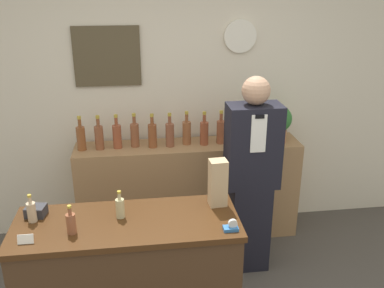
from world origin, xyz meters
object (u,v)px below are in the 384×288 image
at_px(potted_plant, 278,122).
at_px(paper_bag, 218,183).
at_px(shopkeeper, 251,178).
at_px(tape_dispenser, 231,227).

bearing_deg(potted_plant, paper_bag, -125.17).
height_order(shopkeeper, tape_dispenser, shopkeeper).
xyz_separation_m(shopkeeper, potted_plant, (0.39, 0.53, 0.30)).
xyz_separation_m(shopkeeper, tape_dispenser, (-0.37, -0.90, 0.13)).
height_order(shopkeeper, paper_bag, shopkeeper).
relative_size(shopkeeper, paper_bag, 5.23).
xyz_separation_m(shopkeeper, paper_bag, (-0.40, -0.58, 0.27)).
relative_size(paper_bag, tape_dispenser, 3.60).
bearing_deg(tape_dispenser, paper_bag, 94.27).
relative_size(potted_plant, paper_bag, 1.07).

